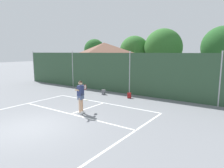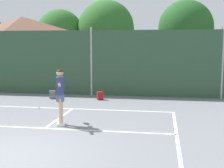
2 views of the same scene
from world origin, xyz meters
TOP-DOWN VIEW (x-y plane):
  - ground_plane at (0.00, 0.00)m, footprint 120.00×120.00m
  - court_markings at (0.00, 0.65)m, footprint 8.30×11.10m
  - chainlink_fence at (0.00, 9.00)m, footprint 26.09×0.09m
  - clubhouse_building at (-5.63, 13.00)m, footprint 7.34×5.11m
  - treeline_backdrop at (-0.15, 18.90)m, footprint 25.18×4.17m
  - tennis_player at (0.38, 2.92)m, footprint 0.53×1.37m
  - tennis_ball at (-1.40, 5.38)m, footprint 0.07×0.07m
  - backpack_grey at (-1.64, 7.64)m, footprint 0.32×0.30m
  - backpack_red at (0.71, 7.73)m, footprint 0.33×0.32m

SIDE VIEW (x-z plane):
  - ground_plane at x=0.00m, z-range 0.00..0.00m
  - court_markings at x=0.00m, z-range 0.00..0.01m
  - tennis_ball at x=-1.40m, z-range 0.00..0.07m
  - backpack_grey at x=-1.64m, z-range -0.04..0.42m
  - backpack_red at x=0.71m, z-range -0.04..0.42m
  - tennis_player at x=0.38m, z-range 0.18..2.04m
  - chainlink_fence at x=0.00m, z-range -0.07..3.43m
  - clubhouse_building at x=-5.63m, z-range 0.08..4.53m
  - treeline_backdrop at x=-0.15m, z-range 0.61..6.84m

